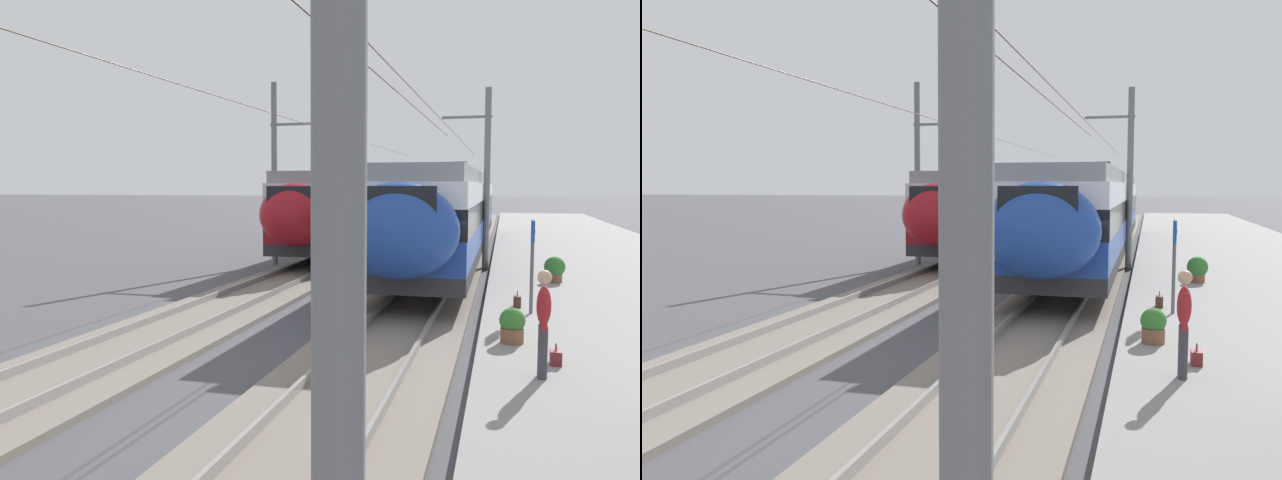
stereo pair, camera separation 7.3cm
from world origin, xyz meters
The scene contains 14 objects.
ground_plane centered at (0.00, 0.00, 0.00)m, with size 400.00×400.00×0.00m, color #4C4C51.
track_near centered at (0.00, 0.75, 0.07)m, with size 120.00×3.00×0.28m.
track_far centered at (0.00, 5.60, 0.07)m, with size 120.00×3.00×0.28m.
train_near_platform centered at (13.30, 0.75, 2.23)m, with size 31.45×2.99×4.27m.
train_far_track centered at (20.74, 5.60, 2.23)m, with size 31.69×2.89×4.27m.
catenary_mast_west centered at (-13.69, -0.73, 3.82)m, with size 49.59×1.91×7.27m.
catenary_mast_mid centered at (9.82, -0.73, 3.77)m, with size 49.59×1.91×7.06m.
catenary_mast_far_side centered at (9.54, 7.58, 4.00)m, with size 49.59×2.46×7.58m.
platform_sign centered at (-0.44, -2.19, 1.92)m, with size 0.70×0.08×2.19m.
passenger_walking centered at (-5.83, -2.16, 1.25)m, with size 0.53×0.22×1.69m.
handbag_beside_passenger centered at (-4.97, -2.42, 0.43)m, with size 0.32×0.18×0.37m.
handbag_near_sign centered at (0.31, -1.89, 0.46)m, with size 0.32×0.18×0.41m.
potted_plant_platform_edge centered at (4.99, -3.08, 0.75)m, with size 0.64×0.64×0.80m.
potted_plant_by_shelter centered at (-3.60, -1.73, 0.67)m, with size 0.48×0.48×0.68m.
Camera 1 is at (-16.40, -1.54, 3.29)m, focal length 36.77 mm.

